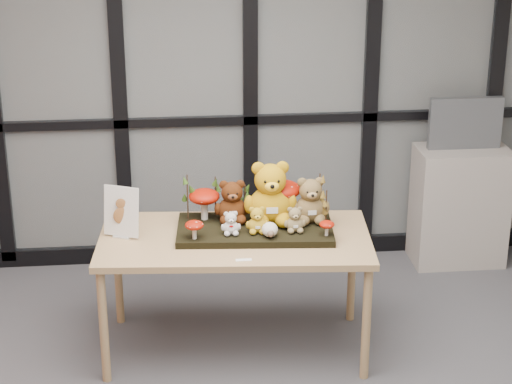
{
  "coord_description": "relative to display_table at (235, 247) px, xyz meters",
  "views": [
    {
      "loc": [
        -0.13,
        -3.74,
        2.92
      ],
      "look_at": [
        0.35,
        1.12,
        1.03
      ],
      "focal_mm": 65.0,
      "sensor_mm": 36.0,
      "label": 1
    }
  ],
  "objects": [
    {
      "name": "bear_beige_small",
      "position": [
        0.34,
        -0.04,
        0.19
      ],
      "size": [
        0.14,
        0.12,
        0.17
      ],
      "primitive_type": null,
      "rotation": [
        0.0,
        0.0,
        -0.08
      ],
      "color": "olive",
      "rests_on": "diorama_tray"
    },
    {
      "name": "cabinet",
      "position": [
        1.7,
        1.08,
        -0.24
      ],
      "size": [
        0.64,
        0.38,
        0.86
      ],
      "primitive_type": "cube",
      "color": "#A29991",
      "rests_on": "floor"
    },
    {
      "name": "display_table",
      "position": [
        0.0,
        0.0,
        0.0
      ],
      "size": [
        1.63,
        0.91,
        0.74
      ],
      "rotation": [
        0.0,
        0.0,
        -0.08
      ],
      "color": "tan",
      "rests_on": "floor"
    },
    {
      "name": "sprig_green_far_left",
      "position": [
        -0.26,
        0.2,
        0.25
      ],
      "size": [
        0.05,
        0.05,
        0.28
      ],
      "primitive_type": null,
      "color": "#1C370C",
      "rests_on": "diorama_tray"
    },
    {
      "name": "sprig_green_centre",
      "position": [
        0.08,
        0.23,
        0.2
      ],
      "size": [
        0.05,
        0.05,
        0.19
      ],
      "primitive_type": null,
      "color": "#1C370C",
      "rests_on": "diorama_tray"
    },
    {
      "name": "plush_cream_hedgehog",
      "position": [
        0.19,
        -0.1,
        0.15
      ],
      "size": [
        0.08,
        0.07,
        0.09
      ],
      "primitive_type": null,
      "rotation": [
        0.0,
        0.0,
        -0.08
      ],
      "color": "silver",
      "rests_on": "diorama_tray"
    },
    {
      "name": "mushroom_front_left",
      "position": [
        -0.24,
        -0.09,
        0.16
      ],
      "size": [
        0.11,
        0.11,
        0.12
      ],
      "primitive_type": null,
      "color": "#941204",
      "rests_on": "diorama_tray"
    },
    {
      "name": "room_shell",
      "position": [
        -0.23,
        -1.16,
        1.01
      ],
      "size": [
        5.0,
        5.0,
        5.0
      ],
      "color": "beige",
      "rests_on": "floor"
    },
    {
      "name": "sign_holder",
      "position": [
        -0.65,
        0.07,
        0.21
      ],
      "size": [
        0.22,
        0.13,
        0.31
      ],
      "rotation": [
        0.0,
        0.0,
        -0.41
      ],
      "color": "silver",
      "rests_on": "display_table"
    },
    {
      "name": "sprig_green_mid_left",
      "position": [
        -0.1,
        0.23,
        0.23
      ],
      "size": [
        0.05,
        0.05,
        0.25
      ],
      "primitive_type": null,
      "color": "#1C370C",
      "rests_on": "diorama_tray"
    },
    {
      "name": "monitor",
      "position": [
        1.7,
        1.1,
        0.37
      ],
      "size": [
        0.52,
        0.05,
        0.37
      ],
      "color": "#505358",
      "rests_on": "cabinet"
    },
    {
      "name": "bear_pooh_yellow",
      "position": [
        0.22,
        0.12,
        0.31
      ],
      "size": [
        0.34,
        0.31,
        0.41
      ],
      "primitive_type": null,
      "rotation": [
        0.0,
        0.0,
        -0.08
      ],
      "color": "#C58E0E",
      "rests_on": "diorama_tray"
    },
    {
      "name": "mushroom_front_right",
      "position": [
        0.52,
        -0.12,
        0.15
      ],
      "size": [
        0.09,
        0.09,
        0.1
      ],
      "primitive_type": null,
      "color": "#941204",
      "rests_on": "diorama_tray"
    },
    {
      "name": "bear_tan_back",
      "position": [
        0.46,
        0.11,
        0.26
      ],
      "size": [
        0.24,
        0.22,
        0.3
      ],
      "primitive_type": null,
      "rotation": [
        0.0,
        0.0,
        -0.08
      ],
      "color": "brown",
      "rests_on": "diorama_tray"
    },
    {
      "name": "sprig_dry_mid_right",
      "position": [
        0.53,
        -0.0,
        0.22
      ],
      "size": [
        0.05,
        0.05,
        0.23
      ],
      "primitive_type": null,
      "color": "brown",
      "rests_on": "diorama_tray"
    },
    {
      "name": "bear_brown_medium",
      "position": [
        -0.0,
        0.15,
        0.25
      ],
      "size": [
        0.23,
        0.21,
        0.28
      ],
      "primitive_type": null,
      "rotation": [
        0.0,
        0.0,
        -0.08
      ],
      "color": "#441E0A",
      "rests_on": "diorama_tray"
    },
    {
      "name": "label_card",
      "position": [
        0.02,
        -0.32,
        0.07
      ],
      "size": [
        0.09,
        0.03,
        0.0
      ],
      "primitive_type": "cube",
      "color": "white",
      "rests_on": "display_table"
    },
    {
      "name": "diorama_tray",
      "position": [
        0.12,
        0.05,
        0.09
      ],
      "size": [
        0.94,
        0.52,
        0.04
      ],
      "primitive_type": "cube",
      "rotation": [
        0.0,
        0.0,
        -0.08
      ],
      "color": "black",
      "rests_on": "display_table"
    },
    {
      "name": "mushroom_back_left",
      "position": [
        -0.16,
        0.19,
        0.21
      ],
      "size": [
        0.18,
        0.18,
        0.2
      ],
      "primitive_type": null,
      "color": "#941204",
      "rests_on": "diorama_tray"
    },
    {
      "name": "sprig_dry_far_right",
      "position": [
        0.51,
        0.12,
        0.25
      ],
      "size": [
        0.05,
        0.05,
        0.29
      ],
      "primitive_type": null,
      "color": "brown",
      "rests_on": "diorama_tray"
    },
    {
      "name": "glass_partition",
      "position": [
        -0.23,
        1.31,
        0.74
      ],
      "size": [
        4.9,
        0.06,
        2.78
      ],
      "color": "#2D383F",
      "rests_on": "floor"
    },
    {
      "name": "bear_white_bow",
      "position": [
        -0.03,
        -0.04,
        0.18
      ],
      "size": [
        0.12,
        0.11,
        0.15
      ],
      "primitive_type": null,
      "rotation": [
        0.0,
        0.0,
        -0.08
      ],
      "color": "silver",
      "rests_on": "diorama_tray"
    },
    {
      "name": "bear_small_yellow",
      "position": [
        0.13,
        -0.03,
        0.19
      ],
      "size": [
        0.14,
        0.13,
        0.17
      ],
      "primitive_type": null,
      "rotation": [
        0.0,
        0.0,
        -0.08
      ],
      "color": "gold",
      "rests_on": "diorama_tray"
    },
    {
      "name": "mushroom_back_right",
      "position": [
        0.3,
        0.19,
        0.23
      ],
      "size": [
        0.22,
        0.22,
        0.25
      ],
      "primitive_type": null,
      "color": "#941204",
      "rests_on": "diorama_tray"
    }
  ]
}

